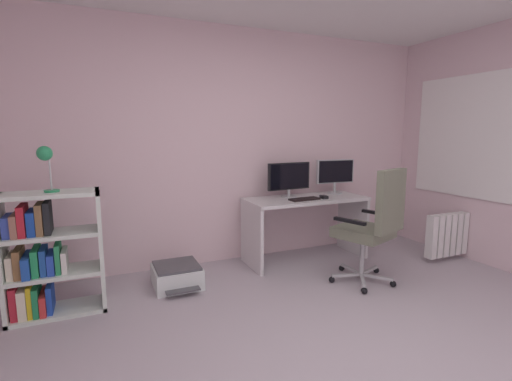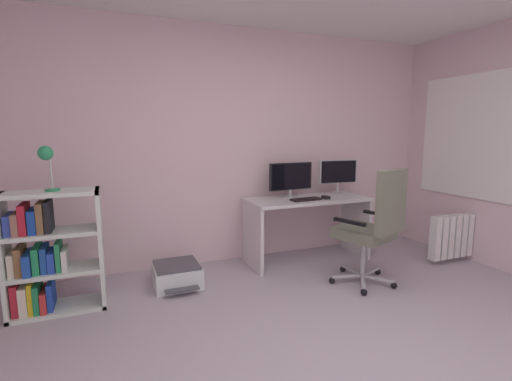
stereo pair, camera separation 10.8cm
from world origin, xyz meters
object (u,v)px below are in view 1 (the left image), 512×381
object	(u,v)px
bookshelf	(44,258)
desk	(306,214)
monitor_main	(289,177)
office_chair	(374,223)
monitor_secondary	(335,173)
desk_lamp	(46,158)
printer	(177,275)
radiator	(459,233)
computer_mouse	(324,197)
keyboard	(304,199)

from	to	relation	value
bookshelf	desk	bearing A→B (deg)	6.75
monitor_main	bookshelf	distance (m)	2.50
office_chair	bookshelf	world-z (taller)	office_chair
desk	monitor_secondary	xyz separation A→B (m)	(0.47, 0.11, 0.44)
office_chair	desk_lamp	size ratio (longest dim) A/B	3.16
monitor_main	office_chair	xyz separation A→B (m)	(0.37, -0.99, -0.34)
monitor_main	desk_lamp	world-z (taller)	desk_lamp
monitor_main	printer	size ratio (longest dim) A/B	1.04
desk	office_chair	world-z (taller)	office_chair
desk	radiator	bearing A→B (deg)	-22.50
computer_mouse	bookshelf	xyz separation A→B (m)	(-2.73, -0.18, -0.27)
monitor_main	radiator	bearing A→B (deg)	-23.67
monitor_main	bookshelf	size ratio (longest dim) A/B	0.54
office_chair	radiator	world-z (taller)	office_chair
keyboard	monitor_main	bearing A→B (deg)	101.21
radiator	monitor_secondary	bearing A→B (deg)	146.15
monitor_secondary	office_chair	size ratio (longest dim) A/B	0.44
monitor_secondary	desk_lamp	xyz separation A→B (m)	(-2.97, -0.41, 0.28)
desk	printer	world-z (taller)	desk
keyboard	printer	world-z (taller)	keyboard
office_chair	desk_lamp	distance (m)	2.85
computer_mouse	office_chair	xyz separation A→B (m)	(0.06, -0.75, -0.13)
monitor_secondary	office_chair	xyz separation A→B (m)	(-0.25, -0.99, -0.36)
printer	desk_lamp	bearing A→B (deg)	-172.24
monitor_secondary	keyboard	world-z (taller)	monitor_secondary
monitor_main	desk_lamp	size ratio (longest dim) A/B	1.51
desk	radiator	xyz separation A→B (m)	(1.65, -0.68, -0.23)
computer_mouse	desk_lamp	xyz separation A→B (m)	(-2.66, -0.18, 0.51)
keyboard	radiator	xyz separation A→B (m)	(1.74, -0.56, -0.43)
monitor_secondary	bookshelf	bearing A→B (deg)	-172.24
monitor_secondary	radiator	xyz separation A→B (m)	(1.18, -0.79, -0.67)
keyboard	printer	size ratio (longest dim) A/B	0.66
printer	monitor_secondary	bearing A→B (deg)	8.04
bookshelf	office_chair	bearing A→B (deg)	-11.61
monitor_secondary	monitor_main	bearing A→B (deg)	-180.00
monitor_secondary	radiator	distance (m)	1.57
monitor_main	bookshelf	world-z (taller)	monitor_main
monitor_secondary	bookshelf	distance (m)	3.11
computer_mouse	desk_lamp	bearing A→B (deg)	-171.26
desk	monitor_main	bearing A→B (deg)	145.40
printer	radiator	world-z (taller)	radiator
computer_mouse	printer	bearing A→B (deg)	-173.65
office_chair	bookshelf	xyz separation A→B (m)	(-2.79, 0.57, -0.14)
computer_mouse	monitor_secondary	bearing A→B (deg)	42.31
computer_mouse	bookshelf	world-z (taller)	bookshelf
office_chair	desk	bearing A→B (deg)	103.65
radiator	printer	bearing A→B (deg)	170.77
computer_mouse	office_chair	size ratio (longest dim) A/B	0.09
monitor_secondary	keyboard	size ratio (longest dim) A/B	1.46
monitor_secondary	desk_lamp	bearing A→B (deg)	-172.05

